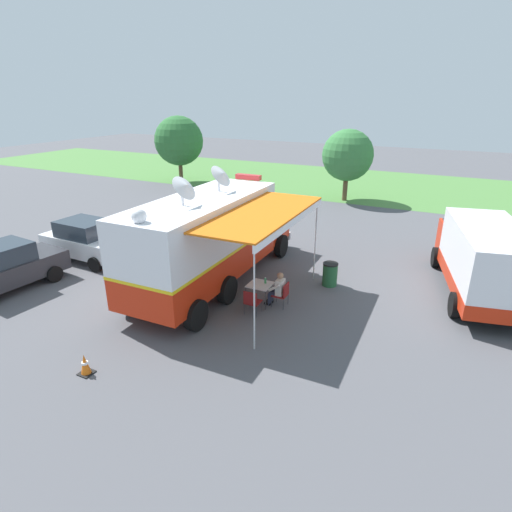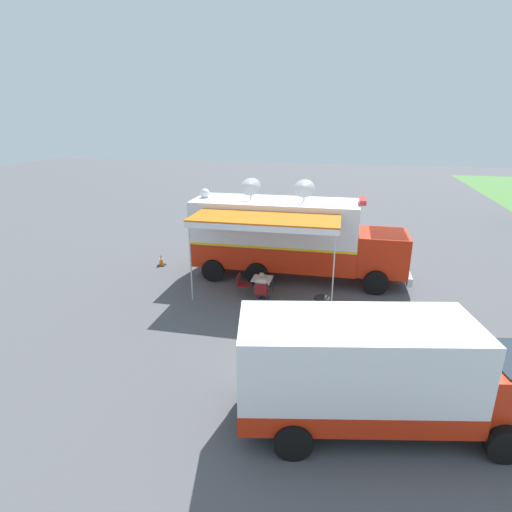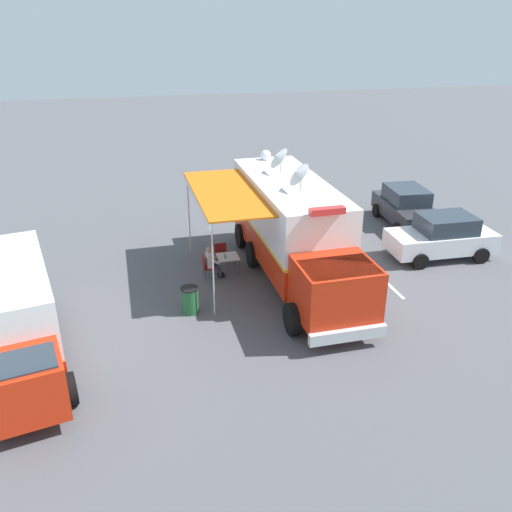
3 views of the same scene
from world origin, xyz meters
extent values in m
plane|color=#515156|center=(0.00, 0.00, 0.00)|extent=(100.00, 100.00, 0.00)
cube|color=#4C7F3D|center=(0.00, 22.42, 0.00)|extent=(80.00, 14.00, 0.01)
cube|color=silver|center=(-3.20, 0.89, 0.00)|extent=(0.22, 4.80, 0.01)
cube|color=red|center=(0.00, 0.00, 1.15)|extent=(2.65, 7.25, 1.10)
cube|color=white|center=(0.00, 0.00, 2.55)|extent=(2.65, 7.25, 1.70)
cube|color=yellow|center=(0.00, 0.00, 1.70)|extent=(2.68, 7.27, 0.10)
cube|color=red|center=(-0.10, 4.65, 1.45)|extent=(2.34, 2.15, 1.70)
cube|color=#28333D|center=(-0.10, 4.85, 1.95)|extent=(2.18, 1.52, 0.70)
cube|color=silver|center=(-0.12, 5.78, 0.55)|extent=(2.38, 0.25, 0.36)
cylinder|color=black|center=(-1.35, 4.42, 0.50)|extent=(0.32, 1.01, 1.00)
cylinder|color=black|center=(1.15, 4.48, 0.50)|extent=(0.32, 1.01, 1.00)
cylinder|color=black|center=(-1.24, -0.57, 0.50)|extent=(0.32, 1.01, 1.00)
cylinder|color=black|center=(1.26, -0.51, 0.50)|extent=(0.32, 1.01, 1.00)
cylinder|color=black|center=(-1.20, -2.55, 0.50)|extent=(0.32, 1.01, 1.00)
cylinder|color=black|center=(1.30, -2.49, 0.50)|extent=(0.32, 1.01, 1.00)
cube|color=white|center=(0.00, 0.00, 3.45)|extent=(2.65, 7.25, 0.10)
cube|color=red|center=(-0.08, 3.70, 3.62)|extent=(1.11, 0.30, 0.20)
cylinder|color=silver|center=(0.02, -1.08, 3.73)|extent=(0.10, 0.10, 0.45)
cone|color=silver|center=(0.17, -1.08, 4.13)|extent=(0.74, 0.92, 0.81)
cylinder|color=silver|center=(-0.03, 1.26, 3.73)|extent=(0.10, 0.10, 0.45)
cone|color=silver|center=(0.12, 1.26, 4.13)|extent=(0.74, 0.92, 0.81)
sphere|color=white|center=(0.07, -3.20, 3.68)|extent=(0.44, 0.44, 0.44)
cube|color=orange|center=(2.35, 0.05, 3.25)|extent=(2.32, 5.81, 0.06)
cube|color=white|center=(3.41, 0.07, 3.11)|extent=(0.20, 5.76, 0.24)
cylinder|color=silver|center=(3.29, 2.80, 1.63)|extent=(0.05, 0.05, 3.25)
cylinder|color=silver|center=(3.41, -2.66, 1.63)|extent=(0.05, 0.05, 3.25)
cube|color=silver|center=(2.31, -0.05, 0.71)|extent=(0.82, 0.82, 0.03)
cylinder|color=#333338|center=(1.93, 0.31, 0.35)|extent=(0.03, 0.03, 0.70)
cylinder|color=#333338|center=(2.67, 0.33, 0.35)|extent=(0.03, 0.03, 0.70)
cylinder|color=#333338|center=(1.95, -0.43, 0.35)|extent=(0.03, 0.03, 0.70)
cylinder|color=#333338|center=(2.69, -0.41, 0.35)|extent=(0.03, 0.03, 0.70)
cylinder|color=#3F9959|center=(2.44, 0.11, 0.83)|extent=(0.07, 0.07, 0.20)
cylinder|color=white|center=(2.44, 0.11, 0.94)|extent=(0.04, 0.04, 0.02)
cube|color=maroon|center=(3.01, 0.08, 0.42)|extent=(0.49, 0.49, 0.04)
cube|color=maroon|center=(3.23, 0.09, 0.65)|extent=(0.05, 0.48, 0.44)
cylinder|color=#333338|center=(2.80, -0.14, 0.21)|extent=(0.02, 0.02, 0.42)
cylinder|color=#333338|center=(2.79, 0.30, 0.21)|extent=(0.02, 0.02, 0.42)
cylinder|color=#333338|center=(3.24, -0.13, 0.21)|extent=(0.02, 0.02, 0.42)
cylinder|color=#333338|center=(3.23, 0.31, 0.21)|extent=(0.02, 0.02, 0.42)
cube|color=maroon|center=(2.42, -0.80, 0.42)|extent=(0.49, 0.49, 0.04)
cube|color=maroon|center=(2.43, -1.02, 0.65)|extent=(0.48, 0.05, 0.44)
cylinder|color=#333338|center=(2.20, -0.58, 0.21)|extent=(0.02, 0.02, 0.42)
cylinder|color=#333338|center=(2.64, -0.57, 0.21)|extent=(0.02, 0.02, 0.42)
cylinder|color=#333338|center=(2.21, -1.02, 0.21)|extent=(0.02, 0.02, 0.42)
cylinder|color=#333338|center=(2.65, -1.01, 0.21)|extent=(0.02, 0.02, 0.42)
cube|color=silver|center=(3.01, 0.08, 0.72)|extent=(0.25, 0.37, 0.56)
sphere|color=#A37556|center=(3.01, 0.08, 1.14)|extent=(0.22, 0.22, 0.22)
cylinder|color=silver|center=(2.90, -0.15, 0.76)|extent=(0.43, 0.10, 0.34)
cylinder|color=silver|center=(2.89, 0.31, 0.76)|extent=(0.43, 0.10, 0.34)
cylinder|color=#2D334C|center=(2.83, -0.02, 0.44)|extent=(0.38, 0.14, 0.13)
cylinder|color=#2D334C|center=(2.65, -0.02, 0.21)|extent=(0.11, 0.11, 0.42)
cube|color=black|center=(2.59, -0.03, 0.04)|extent=(0.24, 0.11, 0.07)
cylinder|color=#2D334C|center=(2.83, 0.18, 0.44)|extent=(0.38, 0.14, 0.13)
cylinder|color=#2D334C|center=(2.65, 0.18, 0.21)|extent=(0.11, 0.11, 0.42)
cube|color=black|center=(2.59, 0.17, 0.04)|extent=(0.24, 0.11, 0.07)
cylinder|color=#235B33|center=(4.05, 2.49, 0.42)|extent=(0.56, 0.56, 0.85)
cylinder|color=black|center=(4.05, 2.49, 0.88)|extent=(0.57, 0.57, 0.06)
cube|color=black|center=(-0.03, -5.66, 0.01)|extent=(0.36, 0.36, 0.03)
cone|color=orange|center=(-0.03, -5.66, 0.31)|extent=(0.26, 0.26, 0.55)
cylinder|color=white|center=(-0.03, -5.66, 0.33)|extent=(0.17, 0.17, 0.06)
cube|color=white|center=(9.15, 3.60, 1.60)|extent=(3.15, 5.53, 2.20)
cube|color=red|center=(9.15, 3.60, 0.75)|extent=(3.17, 5.55, 0.50)
cube|color=red|center=(8.44, 6.92, 1.12)|extent=(2.18, 1.96, 1.40)
cube|color=#28333D|center=(8.42, 7.02, 1.57)|extent=(1.87, 1.43, 0.60)
cylinder|color=black|center=(7.50, 6.31, 0.42)|extent=(0.43, 0.88, 0.84)
cylinder|color=black|center=(9.55, 6.75, 0.42)|extent=(0.43, 0.88, 0.84)
cylinder|color=black|center=(8.43, 1.98, 0.42)|extent=(0.43, 0.88, 0.84)
cube|color=silver|center=(-6.29, 0.35, 0.70)|extent=(4.24, 1.89, 0.76)
cube|color=#28333D|center=(-6.44, 0.36, 1.42)|extent=(2.13, 1.65, 0.68)
cylinder|color=black|center=(-4.97, 1.23, 0.32)|extent=(0.64, 0.23, 0.64)
cylinder|color=black|center=(-5.01, -0.57, 0.32)|extent=(0.64, 0.23, 0.64)
cylinder|color=black|center=(-7.57, 1.28, 0.32)|extent=(0.64, 0.23, 0.64)
cylinder|color=black|center=(-7.61, -0.52, 0.32)|extent=(0.64, 0.23, 0.64)
cube|color=#2D2D33|center=(-6.66, -3.25, 0.70)|extent=(2.11, 4.32, 0.76)
cylinder|color=black|center=(-7.46, -1.88, 0.32)|extent=(0.27, 0.65, 0.64)
cylinder|color=black|center=(-5.67, -2.02, 0.32)|extent=(0.27, 0.65, 0.64)
cylinder|color=brown|center=(-13.01, 16.35, 1.00)|extent=(0.32, 0.32, 2.00)
sphere|color=#2D6B33|center=(-13.01, 16.35, 3.36)|extent=(3.90, 3.90, 3.90)
cylinder|color=brown|center=(0.83, 16.27, 0.94)|extent=(0.32, 0.32, 1.88)
sphere|color=#387A3D|center=(0.83, 16.27, 3.07)|extent=(3.40, 3.40, 3.40)
camera|label=1|loc=(8.03, -11.78, 6.86)|focal=29.22mm
camera|label=2|loc=(17.42, 3.25, 6.89)|focal=28.76mm
camera|label=3|loc=(5.47, 17.94, 8.97)|focal=37.60mm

